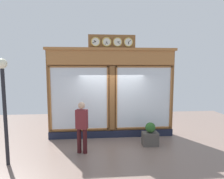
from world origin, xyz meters
name	(u,v)px	position (x,y,z in m)	size (l,w,h in m)	color
ground_plane	(121,177)	(0.00, 2.80, 0.00)	(14.00, 14.00, 0.00)	#7A665B
shop_facade	(112,93)	(0.00, -0.13, 1.79)	(5.07, 0.42, 4.03)	brown
pedestrian	(82,125)	(1.09, 1.32, 0.93)	(0.41, 0.32, 1.69)	#3A1316
street_lamp	(4,94)	(3.17, 1.91, 2.05)	(0.28, 0.28, 3.03)	black
planter_box	(150,139)	(-1.30, 0.90, 0.24)	(0.56, 0.36, 0.48)	#4C4742
planter_shrub	(150,127)	(-1.30, 0.90, 0.66)	(0.36, 0.36, 0.36)	#285623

